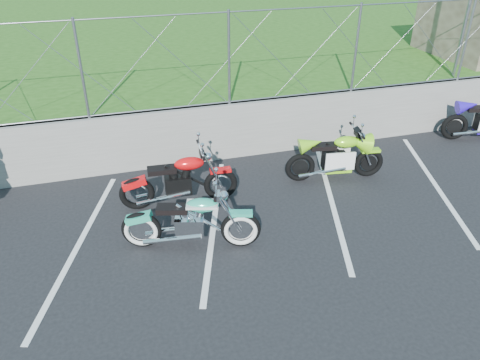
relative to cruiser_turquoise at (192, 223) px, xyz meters
name	(u,v)px	position (x,y,z in m)	size (l,w,h in m)	color
ground	(228,253)	(0.52, -0.36, -0.47)	(90.00, 90.00, 0.00)	black
retaining_wall	(187,136)	(0.52, 3.14, 0.18)	(30.00, 0.22, 1.30)	slate
grass_field	(140,39)	(0.52, 13.14, 0.18)	(30.00, 20.00, 1.30)	#265215
chain_link_fence	(182,63)	(0.52, 3.14, 1.83)	(28.00, 0.03, 2.00)	gray
sign_pole	(467,16)	(7.72, 3.54, 2.33)	(0.08, 0.08, 3.00)	gray
parking_lines	(275,210)	(1.72, 0.64, -0.47)	(18.29, 4.31, 0.01)	silver
cruiser_turquoise	(192,223)	(0.00, 0.00, 0.00)	(2.29, 0.86, 1.17)	black
naked_orange	(181,182)	(0.05, 1.40, 0.02)	(2.29, 0.78, 1.14)	black
sportbike_green	(337,158)	(3.40, 1.48, 0.01)	(2.14, 0.76, 1.11)	black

